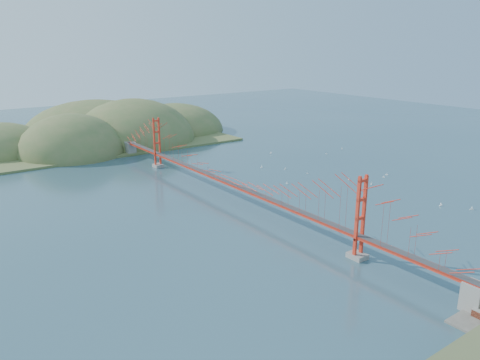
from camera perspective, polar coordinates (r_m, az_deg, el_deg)
ground at (r=86.86m, az=-1.11°, el=-2.50°), size 320.00×320.00×0.00m
bridge at (r=85.00m, az=-1.21°, el=2.01°), size 2.20×94.40×12.00m
far_headlands at (r=147.33m, az=-15.84°, el=4.75°), size 84.00×58.00×25.00m
sailboat_5 at (r=108.52m, az=17.47°, el=0.68°), size 0.53×0.61×0.69m
sailboat_9 at (r=131.75m, az=12.33°, el=3.74°), size 0.67×0.67×0.70m
sailboat_6 at (r=91.55m, az=26.41°, el=-3.16°), size 0.69×0.69×0.72m
sailboat_15 at (r=125.18m, az=10.49°, el=3.19°), size 0.50×0.50×0.56m
sailboat_0 at (r=97.55m, az=5.75°, el=-0.36°), size 0.47×0.57×0.66m
sailboat_7 at (r=109.74m, az=2.67°, el=1.60°), size 0.59×0.58×0.66m
sailboat_10 at (r=70.02m, az=17.96°, el=-7.98°), size 0.53×0.62×0.72m
sailboat_13 at (r=100.19m, az=15.72°, el=-0.45°), size 0.67×0.67×0.70m
sailboat_14 at (r=106.51m, az=17.12°, el=0.41°), size 0.41×0.51×0.59m
sailboat_1 at (r=105.55m, az=8.21°, el=0.84°), size 0.54×0.54×0.56m
sailboat_16 at (r=108.49m, az=5.52°, el=1.36°), size 0.51×0.50×0.57m
sailboat_8 at (r=123.76m, az=3.77°, el=3.28°), size 0.59×0.51×0.68m
sailboat_2 at (r=91.35m, az=23.26°, el=-2.81°), size 0.61×0.53×0.70m
sailboat_3 at (r=97.70m, az=-1.49°, el=-0.25°), size 0.62×0.58×0.69m
sailboat_4 at (r=102.43m, az=13.11°, el=0.10°), size 0.62×0.62×0.65m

